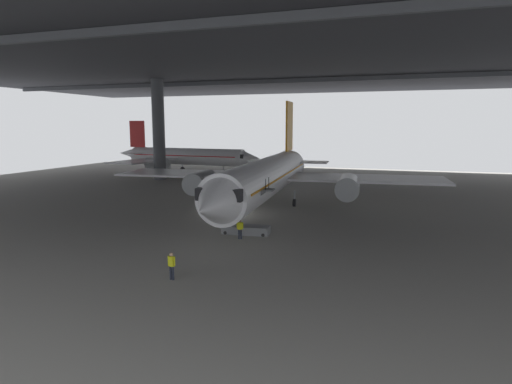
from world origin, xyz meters
name	(u,v)px	position (x,y,z in m)	size (l,w,h in m)	color
ground_plane	(229,214)	(0.00, 0.00, 0.00)	(110.00, 110.00, 0.00)	gray
hangar_structure	(267,60)	(-0.11, 13.78, 17.52)	(121.00, 99.00, 18.17)	#4C4F54
airplane_main	(267,177)	(2.98, 3.94, 3.64)	(39.17, 40.49, 12.50)	white
boarding_stairs	(247,225)	(4.52, -7.14, 0.75)	(4.51, 1.81, 4.87)	slate
crew_worker_near_nose	(172,264)	(4.01, -19.16, 0.97)	(0.54, 0.27, 1.69)	#232838
crew_worker_by_stairs	(240,228)	(4.60, -9.01, 0.92)	(0.51, 0.35, 1.62)	#232838
airplane_distant	(184,156)	(-23.69, 35.06, 3.22)	(32.01, 30.94, 10.22)	white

